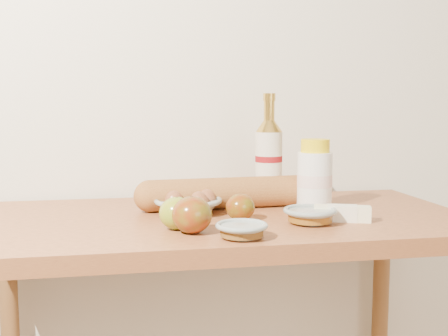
{
  "coord_description": "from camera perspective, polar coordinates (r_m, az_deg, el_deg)",
  "views": [
    {
      "loc": [
        -0.24,
        -0.14,
        1.18
      ],
      "look_at": [
        0.0,
        1.15,
        1.02
      ],
      "focal_mm": 45.0,
      "sensor_mm": 36.0,
      "label": 1
    }
  ],
  "objects": [
    {
      "name": "sugar_bowl",
      "position": [
        1.15,
        1.81,
        -6.32
      ],
      "size": [
        0.13,
        0.13,
        0.03
      ],
      "rotation": [
        0.0,
        0.0,
        0.23
      ],
      "color": "gray",
      "rests_on": "table"
    },
    {
      "name": "bourbon_bottle",
      "position": [
        1.51,
        4.57,
        0.87
      ],
      "size": [
        0.1,
        0.1,
        0.3
      ],
      "rotation": [
        0.0,
        0.0,
        -0.4
      ],
      "color": "beige",
      "rests_on": "table"
    },
    {
      "name": "cream_bottle",
      "position": [
        1.47,
        9.19,
        -0.85
      ],
      "size": [
        0.12,
        0.12,
        0.18
      ],
      "rotation": [
        0.0,
        0.0,
        -0.41
      ],
      "color": "white",
      "rests_on": "table"
    },
    {
      "name": "baguette",
      "position": [
        1.45,
        0.37,
        -2.55
      ],
      "size": [
        0.49,
        0.11,
        0.08
      ],
      "rotation": [
        0.0,
        0.0,
        0.06
      ],
      "color": "#A76B33",
      "rests_on": "table"
    },
    {
      "name": "egg_bowl",
      "position": [
        1.39,
        -3.62,
        -3.64
      ],
      "size": [
        0.22,
        0.22,
        0.06
      ],
      "rotation": [
        0.0,
        0.0,
        -0.4
      ],
      "color": "#8D9A94",
      "rests_on": "table"
    },
    {
      "name": "apple_yellowgreen",
      "position": [
        1.22,
        -4.81,
        -4.6
      ],
      "size": [
        0.09,
        0.09,
        0.07
      ],
      "rotation": [
        0.0,
        0.0,
        -0.16
      ],
      "color": "#A18E20",
      "rests_on": "table"
    },
    {
      "name": "apple_redgreen_front",
      "position": [
        1.18,
        -3.26,
        -4.78
      ],
      "size": [
        0.09,
        0.09,
        0.08
      ],
      "rotation": [
        0.0,
        0.0,
        -0.02
      ],
      "color": "maroon",
      "rests_on": "table"
    },
    {
      "name": "butter_stick",
      "position": [
        1.33,
        11.91,
        -4.54
      ],
      "size": [
        0.13,
        0.08,
        0.04
      ],
      "rotation": [
        0.0,
        0.0,
        -0.35
      ],
      "color": "#EEE8B8",
      "rests_on": "table"
    },
    {
      "name": "back_wall",
      "position": [
        1.67,
        -2.31,
        11.03
      ],
      "size": [
        3.5,
        0.02,
        2.6
      ],
      "primitive_type": "cube",
      "color": "beige",
      "rests_on": "ground"
    },
    {
      "name": "table",
      "position": [
        1.4,
        -0.23,
        -9.8
      ],
      "size": [
        1.2,
        0.6,
        0.9
      ],
      "color": "#AD6537",
      "rests_on": "ground"
    },
    {
      "name": "syrup_bowl",
      "position": [
        1.29,
        8.74,
        -4.77
      ],
      "size": [
        0.14,
        0.14,
        0.04
      ],
      "rotation": [
        0.0,
        0.0,
        0.15
      ],
      "color": "gray",
      "rests_on": "table"
    },
    {
      "name": "apple_redgreen_right",
      "position": [
        1.31,
        1.67,
        -4.0
      ],
      "size": [
        0.09,
        0.09,
        0.06
      ],
      "rotation": [
        0.0,
        0.0,
        -0.34
      ],
      "color": "#900807",
      "rests_on": "table"
    }
  ]
}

